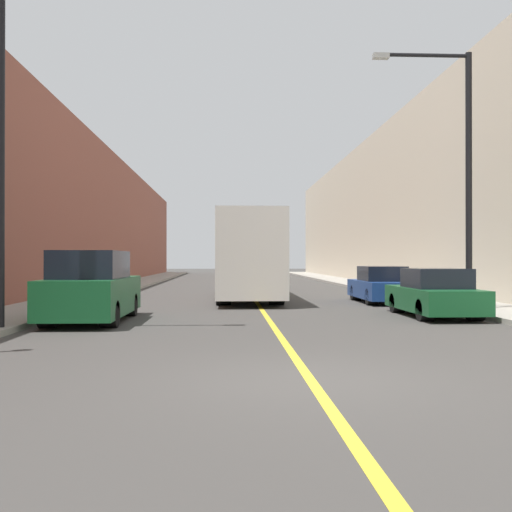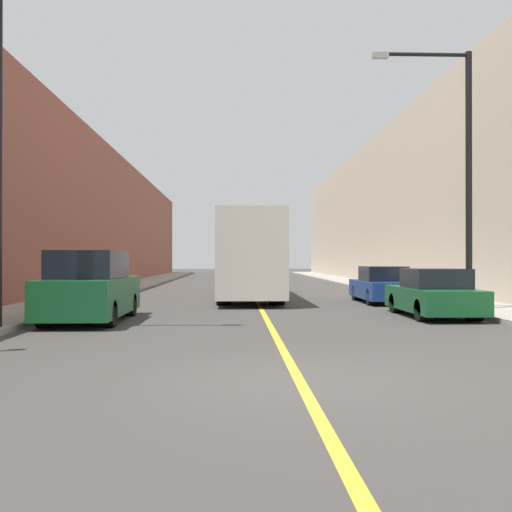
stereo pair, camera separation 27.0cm
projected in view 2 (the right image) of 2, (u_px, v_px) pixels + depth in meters
ground_plane at (299, 381)px, 8.42m from camera, size 200.00×200.00×0.00m
sidewalk_left at (133, 285)px, 38.13m from camera, size 2.54×72.00×0.15m
sidewalk_right at (363, 285)px, 38.66m from camera, size 2.54×72.00×0.15m
building_row_left at (82, 217)px, 38.04m from camera, size 4.00×72.00×8.80m
building_row_right at (413, 207)px, 38.81m from camera, size 4.00×72.00×10.23m
road_center_line at (249, 286)px, 38.40m from camera, size 0.16×72.00×0.01m
bus at (248, 255)px, 25.61m from camera, size 2.53×10.60×3.54m
parked_suv_left at (90, 289)px, 16.42m from camera, size 1.93×4.88×1.94m
car_right_near at (434, 295)px, 17.74m from camera, size 1.79×4.35×1.44m
car_right_mid at (382, 286)px, 23.51m from camera, size 1.75×4.39×1.44m
street_lamp_left at (10, 128)px, 13.88m from camera, size 3.14×0.24×8.02m
street_lamp_right at (460, 161)px, 18.67m from camera, size 3.14×0.24×8.05m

